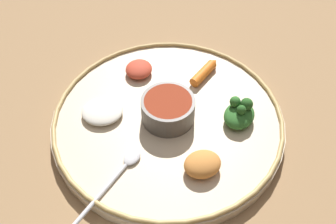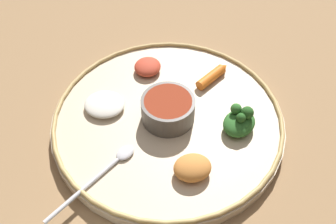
{
  "view_description": "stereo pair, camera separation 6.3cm",
  "coord_description": "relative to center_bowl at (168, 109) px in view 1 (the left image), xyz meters",
  "views": [
    {
      "loc": [
        0.33,
        -0.29,
        0.55
      ],
      "look_at": [
        0.0,
        0.0,
        0.04
      ],
      "focal_mm": 40.69,
      "sensor_mm": 36.0,
      "label": 1
    },
    {
      "loc": [
        0.37,
        -0.24,
        0.55
      ],
      "look_at": [
        0.0,
        0.0,
        0.04
      ],
      "focal_mm": 40.69,
      "sensor_mm": 36.0,
      "label": 2
    }
  ],
  "objects": [
    {
      "name": "ground_plane",
      "position": [
        0.0,
        0.0,
        -0.05
      ],
      "size": [
        2.4,
        2.4,
        0.0
      ],
      "primitive_type": "plane",
      "color": "olive"
    },
    {
      "name": "platter",
      "position": [
        0.0,
        0.0,
        -0.03
      ],
      "size": [
        0.42,
        0.42,
        0.02
      ],
      "primitive_type": "cylinder",
      "color": "#C6B293",
      "rests_on": "ground_plane"
    },
    {
      "name": "platter_rim",
      "position": [
        0.0,
        0.0,
        -0.02
      ],
      "size": [
        0.41,
        0.41,
        0.01
      ],
      "primitive_type": "torus",
      "color": "tan",
      "rests_on": "platter"
    },
    {
      "name": "center_bowl",
      "position": [
        0.0,
        0.0,
        0.0
      ],
      "size": [
        0.1,
        0.1,
        0.04
      ],
      "color": "#4C4742",
      "rests_on": "platter"
    },
    {
      "name": "spoon",
      "position": [
        0.04,
        -0.15,
        -0.02
      ],
      "size": [
        0.06,
        0.18,
        0.01
      ],
      "color": "silver",
      "rests_on": "platter"
    },
    {
      "name": "greens_pile",
      "position": [
        0.09,
        0.09,
        -0.01
      ],
      "size": [
        0.07,
        0.08,
        0.05
      ],
      "color": "#2D6628",
      "rests_on": "platter"
    },
    {
      "name": "carrot_near_spoon",
      "position": [
        -0.04,
        0.13,
        -0.01
      ],
      "size": [
        0.04,
        0.09,
        0.02
      ],
      "color": "orange",
      "rests_on": "platter"
    },
    {
      "name": "mound_berbere_red",
      "position": [
        -0.13,
        0.03,
        -0.01
      ],
      "size": [
        0.07,
        0.07,
        0.02
      ],
      "primitive_type": "ellipsoid",
      "rotation": [
        0.0,
        0.0,
        5.28
      ],
      "color": "#B73D28",
      "rests_on": "platter"
    },
    {
      "name": "mound_rice_white",
      "position": [
        -0.08,
        -0.08,
        -0.02
      ],
      "size": [
        0.1,
        0.1,
        0.02
      ],
      "primitive_type": "ellipsoid",
      "rotation": [
        0.0,
        0.0,
        3.98
      ],
      "color": "silver",
      "rests_on": "platter"
    },
    {
      "name": "mound_squash",
      "position": [
        0.12,
        -0.03,
        -0.01
      ],
      "size": [
        0.07,
        0.07,
        0.03
      ],
      "primitive_type": "ellipsoid",
      "rotation": [
        0.0,
        0.0,
        1.21
      ],
      "color": "#C67A38",
      "rests_on": "platter"
    }
  ]
}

